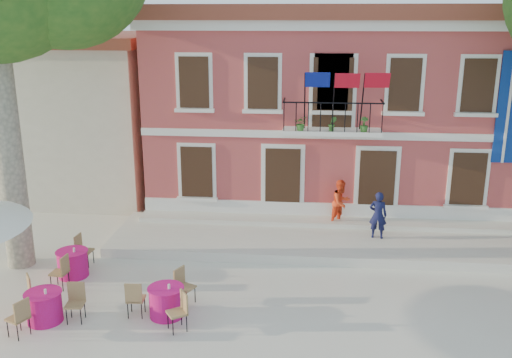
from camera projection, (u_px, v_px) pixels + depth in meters
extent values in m
plane|color=beige|center=(254.00, 309.00, 14.44)|extent=(90.00, 90.00, 0.00)
cube|color=#AF3F43|center=(328.00, 110.00, 22.84)|extent=(13.00, 8.00, 7.00)
cube|color=brown|center=(332.00, 12.00, 21.80)|extent=(13.50, 8.50, 0.50)
cube|color=silver|center=(335.00, 25.00, 18.13)|extent=(13.30, 0.35, 0.35)
cube|color=silver|center=(332.00, 132.00, 18.59)|extent=(3.20, 0.90, 0.15)
cube|color=black|center=(333.00, 103.00, 17.93)|extent=(3.20, 0.04, 0.04)
cube|color=navy|center=(508.00, 108.00, 18.23)|extent=(0.70, 0.05, 3.60)
cube|color=navy|center=(305.00, 80.00, 17.47)|extent=(0.76, 0.27, 0.47)
cube|color=red|center=(335.00, 80.00, 17.38)|extent=(0.76, 0.29, 0.47)
cube|color=red|center=(364.00, 80.00, 17.30)|extent=(0.76, 0.27, 0.47)
imported|color=#26591E|center=(301.00, 123.00, 18.30)|extent=(0.43, 0.37, 0.48)
imported|color=#26591E|center=(332.00, 124.00, 18.21)|extent=(0.26, 0.21, 0.48)
imported|color=#26591E|center=(364.00, 124.00, 18.12)|extent=(0.27, 0.27, 0.48)
cube|color=beige|center=(63.00, 113.00, 24.99)|extent=(9.00, 9.00, 6.00)
cube|color=brown|center=(56.00, 38.00, 24.10)|extent=(9.40, 9.40, 0.40)
cube|color=silver|center=(329.00, 240.00, 18.42)|extent=(14.00, 3.40, 0.30)
cylinder|color=#A59E84|center=(7.00, 139.00, 15.98)|extent=(0.78, 0.78, 7.62)
imported|color=#101337|center=(378.00, 215.00, 18.05)|extent=(0.61, 0.45, 1.53)
imported|color=#EA401B|center=(341.00, 203.00, 19.17)|extent=(0.96, 0.96, 1.57)
cylinder|color=#BF127E|center=(44.00, 307.00, 13.76)|extent=(0.84, 0.84, 0.75)
cylinder|color=#BF127E|center=(43.00, 293.00, 13.65)|extent=(0.90, 0.90, 0.02)
cube|color=#9E784F|center=(75.00, 303.00, 13.73)|extent=(0.46, 0.46, 0.95)
cube|color=#9E784F|center=(38.00, 291.00, 14.35)|extent=(0.59, 0.59, 0.95)
cube|color=#9E784F|center=(18.00, 317.00, 13.10)|extent=(0.56, 0.56, 0.95)
cylinder|color=#BF127E|center=(73.00, 264.00, 16.15)|extent=(0.84, 0.84, 0.75)
cylinder|color=#BF127E|center=(72.00, 251.00, 16.05)|extent=(0.90, 0.90, 0.02)
cube|color=#9E784F|center=(85.00, 250.00, 16.83)|extent=(0.45, 0.45, 0.95)
cube|color=#9E784F|center=(59.00, 272.00, 15.42)|extent=(0.45, 0.45, 0.95)
cylinder|color=#BF127E|center=(166.00, 302.00, 14.01)|extent=(0.84, 0.84, 0.75)
cylinder|color=#BF127E|center=(166.00, 288.00, 13.90)|extent=(0.90, 0.90, 0.02)
cube|color=#9E784F|center=(177.00, 312.00, 13.34)|extent=(0.58, 0.58, 0.95)
cube|color=#9E784F|center=(185.00, 287.00, 14.59)|extent=(0.56, 0.56, 0.95)
cube|color=#9E784F|center=(136.00, 298.00, 14.00)|extent=(0.44, 0.44, 0.95)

